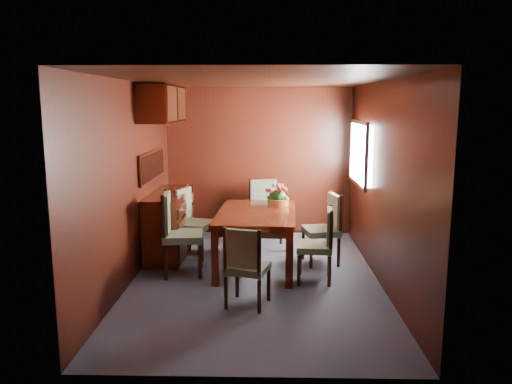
{
  "coord_description": "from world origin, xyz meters",
  "views": [
    {
      "loc": [
        0.14,
        -5.87,
        2.13
      ],
      "look_at": [
        0.0,
        0.22,
        1.05
      ],
      "focal_mm": 35.0,
      "sensor_mm": 36.0,
      "label": 1
    }
  ],
  "objects_px": {
    "sideboard": "(170,224)",
    "chair_right_near": "(321,240)",
    "chair_head": "(246,262)",
    "chair_left_near": "(177,229)",
    "flower_centerpiece": "(278,195)",
    "dining_table": "(257,219)"
  },
  "relations": [
    {
      "from": "chair_head",
      "to": "flower_centerpiece",
      "type": "relative_size",
      "value": 2.84
    },
    {
      "from": "dining_table",
      "to": "chair_head",
      "type": "relative_size",
      "value": 1.85
    },
    {
      "from": "sideboard",
      "to": "chair_left_near",
      "type": "relative_size",
      "value": 1.32
    },
    {
      "from": "chair_right_near",
      "to": "flower_centerpiece",
      "type": "relative_size",
      "value": 2.93
    },
    {
      "from": "chair_left_near",
      "to": "chair_right_near",
      "type": "xyz_separation_m",
      "value": [
        1.78,
        -0.21,
        -0.08
      ]
    },
    {
      "from": "chair_head",
      "to": "chair_left_near",
      "type": "bearing_deg",
      "value": 147.66
    },
    {
      "from": "chair_left_near",
      "to": "flower_centerpiece",
      "type": "bearing_deg",
      "value": 113.0
    },
    {
      "from": "chair_left_near",
      "to": "flower_centerpiece",
      "type": "distance_m",
      "value": 1.5
    },
    {
      "from": "sideboard",
      "to": "chair_right_near",
      "type": "bearing_deg",
      "value": -27.26
    },
    {
      "from": "chair_right_near",
      "to": "flower_centerpiece",
      "type": "xyz_separation_m",
      "value": [
        -0.5,
        0.93,
        0.39
      ]
    },
    {
      "from": "dining_table",
      "to": "chair_left_near",
      "type": "bearing_deg",
      "value": -160.1
    },
    {
      "from": "dining_table",
      "to": "flower_centerpiece",
      "type": "bearing_deg",
      "value": 58.26
    },
    {
      "from": "dining_table",
      "to": "chair_right_near",
      "type": "relative_size",
      "value": 1.79
    },
    {
      "from": "chair_right_near",
      "to": "flower_centerpiece",
      "type": "height_order",
      "value": "flower_centerpiece"
    },
    {
      "from": "chair_right_near",
      "to": "chair_head",
      "type": "xyz_separation_m",
      "value": [
        -0.87,
        -0.82,
        -0.02
      ]
    },
    {
      "from": "chair_right_near",
      "to": "chair_head",
      "type": "bearing_deg",
      "value": 139.55
    },
    {
      "from": "dining_table",
      "to": "chair_left_near",
      "type": "relative_size",
      "value": 1.55
    },
    {
      "from": "chair_head",
      "to": "flower_centerpiece",
      "type": "bearing_deg",
      "value": 94.28
    },
    {
      "from": "sideboard",
      "to": "chair_left_near",
      "type": "bearing_deg",
      "value": -73.04
    },
    {
      "from": "chair_left_near",
      "to": "chair_head",
      "type": "bearing_deg",
      "value": 35.07
    },
    {
      "from": "dining_table",
      "to": "chair_left_near",
      "type": "height_order",
      "value": "chair_left_near"
    },
    {
      "from": "chair_right_near",
      "to": "chair_head",
      "type": "height_order",
      "value": "chair_right_near"
    }
  ]
}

